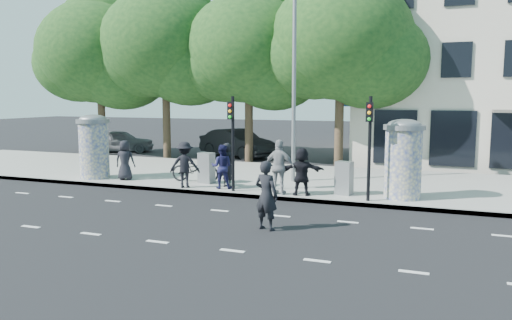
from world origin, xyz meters
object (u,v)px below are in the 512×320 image
at_px(ped_a, 125,160).
at_px(cabinet_left, 206,168).
at_px(ad_column_right, 403,157).
at_px(traffic_pole_near, 232,134).
at_px(ped_d, 185,165).
at_px(cabinet_right, 344,178).
at_px(ped_b, 228,165).
at_px(man_road, 266,195).
at_px(car_mid, 237,143).
at_px(ped_c, 222,167).
at_px(ped_e, 279,167).
at_px(car_left, 120,141).
at_px(ad_column_left, 94,145).
at_px(traffic_pole_far, 369,138).
at_px(ped_f, 302,171).
at_px(street_lamp, 294,64).
at_px(bicycle, 195,169).

bearing_deg(ped_a, cabinet_left, 173.32).
height_order(ad_column_right, traffic_pole_near, traffic_pole_near).
distance_m(ped_d, cabinet_right, 5.89).
relative_size(ped_b, man_road, 0.90).
height_order(man_road, cabinet_right, man_road).
relative_size(ped_b, car_mid, 0.34).
relative_size(ped_c, ped_d, 0.95).
xyz_separation_m(ped_c, ped_e, (2.35, -0.33, 0.14)).
xyz_separation_m(ped_b, ped_d, (-1.47, -0.62, 0.02)).
relative_size(ped_c, car_left, 0.39).
relative_size(ad_column_left, ped_e, 1.38).
bearing_deg(cabinet_right, traffic_pole_far, -27.55).
distance_m(ped_f, cabinet_right, 1.51).
xyz_separation_m(street_lamp, car_mid, (-5.79, 7.86, -3.98)).
bearing_deg(ped_f, ped_d, -11.03).
height_order(ped_c, ped_d, ped_d).
height_order(ped_f, car_mid, ped_f).
xyz_separation_m(ped_f, cabinet_left, (-4.16, 1.03, -0.23)).
bearing_deg(ped_e, ped_b, -12.73).
height_order(ped_d, ped_f, ped_d).
bearing_deg(ped_f, man_road, 80.10).
distance_m(traffic_pole_near, ped_f, 2.81).
height_order(ped_d, bicycle, ped_d).
bearing_deg(ped_f, ad_column_right, 179.72).
distance_m(ad_column_right, ped_d, 7.84).
bearing_deg(ped_d, ped_e, 160.00).
distance_m(ped_b, cabinet_right, 4.37).
height_order(traffic_pole_near, ped_a, traffic_pole_near).
relative_size(ped_b, ped_e, 0.87).
xyz_separation_m(ped_e, cabinet_right, (2.11, 0.76, -0.38)).
xyz_separation_m(ped_a, ped_d, (3.12, -0.66, 0.05)).
xyz_separation_m(man_road, car_left, (-15.11, 14.45, -0.22)).
bearing_deg(ad_column_right, ped_c, -175.37).
bearing_deg(car_mid, bicycle, -142.38).
bearing_deg(bicycle, ped_b, -119.71).
bearing_deg(ped_a, ped_b, 164.76).
height_order(ad_column_right, street_lamp, street_lamp).
distance_m(street_lamp, car_left, 16.30).
xyz_separation_m(ped_c, cabinet_left, (-1.05, 0.83, -0.21)).
bearing_deg(car_mid, ped_e, -125.49).
distance_m(ped_c, car_mid, 10.98).
distance_m(ad_column_left, traffic_pole_near, 6.67).
distance_m(ped_e, car_left, 17.58).
bearing_deg(street_lamp, ad_column_left, -165.06).
relative_size(traffic_pole_near, bicycle, 1.76).
xyz_separation_m(street_lamp, ped_c, (-2.00, -2.45, -3.83)).
distance_m(ad_column_left, cabinet_right, 10.49).
bearing_deg(car_mid, ad_column_right, -109.34).
xyz_separation_m(traffic_pole_far, ped_f, (-2.29, 0.19, -1.25)).
height_order(ped_b, car_mid, ped_b).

